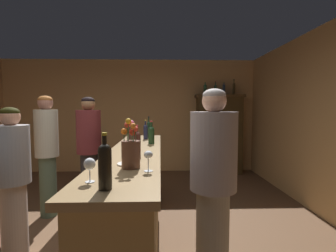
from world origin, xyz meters
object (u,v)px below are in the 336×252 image
Objects in this scene: wine_bottle_chardonnay at (130,131)px; wine_bottle_malbec at (149,129)px; wine_bottle_merlot at (146,131)px; wine_glass_front at (90,165)px; display_bottle_center at (224,89)px; wine_bottle_riesling at (151,134)px; patron_near_entrance at (89,147)px; display_bottle_left at (205,89)px; wine_bottle_syrah at (136,143)px; wine_glass_rear at (148,156)px; cheese_plate at (129,164)px; bar_counter at (135,198)px; patron_in_grey at (47,149)px; wine_glass_mid at (146,130)px; display_bottle_midleft at (215,89)px; flower_arrangement at (131,150)px; patron_redhead at (13,177)px; display_bottle_midright at (234,88)px; display_cabinet at (219,133)px; wine_bottle_rose at (105,164)px; bartender at (213,181)px.

wine_bottle_malbec is at bearing 34.44° from wine_bottle_chardonnay.
wine_glass_front is (-0.21, -2.13, -0.01)m from wine_bottle_merlot.
display_bottle_center is (1.69, 2.07, 0.78)m from wine_bottle_merlot.
wine_bottle_riesling is 0.17× the size of patron_near_entrance.
display_bottle_left is (1.25, 2.07, 0.78)m from wine_bottle_merlot.
wine_bottle_syrah is 2.04× the size of wine_glass_rear.
bar_counter is at bearing 91.84° from cheese_plate.
patron_in_grey reaches higher than wine_glass_front.
wine_bottle_merlot is at bearing -87.52° from wine_glass_mid.
flower_arrangement is at bearing -111.30° from display_bottle_midleft.
display_bottle_left reaches higher than patron_redhead.
display_bottle_midright reaches higher than wine_glass_mid.
patron_in_grey is 1.03m from patron_redhead.
display_bottle_center reaches higher than cheese_plate.
patron_in_grey reaches higher than patron_redhead.
patron_redhead is (-2.83, -3.25, -0.11)m from display_cabinet.
display_bottle_midright is at bearing 54.61° from wine_bottle_riesling.
flower_arrangement is (-0.05, -1.91, -0.00)m from wine_bottle_malbec.
display_bottle_midright is at bearing 61.34° from wine_bottle_syrah.
wine_bottle_riesling is 1.39m from wine_glass_rear.
patron_near_entrance is at bearing 118.87° from wine_bottle_syrah.
wine_bottle_rose is 2.54m from patron_near_entrance.
wine_glass_front is 0.09× the size of bartender.
bar_counter is 1.24m from patron_redhead.
wine_glass_rear reaches higher than cheese_plate.
wine_bottle_chardonnay is at bearing -55.00° from bartender.
wine_bottle_merlot is at bearing 88.76° from cheese_plate.
wine_glass_front is at bearing -96.38° from wine_bottle_malbec.
bartender is (0.65, -1.62, -0.27)m from wine_bottle_merlot.
bar_counter is 3.91m from display_bottle_midright.
wine_glass_front is at bearing -107.41° from wine_bottle_syrah.
patron_redhead reaches higher than wine_bottle_rose.
wine_bottle_syrah reaches higher than wine_bottle_riesling.
patron_near_entrance is at bearing 164.34° from wine_bottle_chardonnay.
wine_bottle_merlot is at bearing 10.47° from wine_bottle_chardonnay.
display_bottle_midleft is 0.20× the size of patron_redhead.
wine_bottle_syrah is at bearing -80.95° from wine_bottle_chardonnay.
wine_bottle_riesling is 0.63m from wine_bottle_malbec.
wine_bottle_merlot is 0.22m from wine_bottle_chardonnay.
wine_bottle_chardonnay is at bearing -169.53° from wine_bottle_merlot.
wine_bottle_merlot reaches higher than wine_glass_mid.
display_bottle_left is (1.12, 3.95, 0.79)m from wine_glass_rear.
display_bottle_midleft is at bearing 81.93° from patron_in_grey.
bar_counter is at bearing 82.38° from wine_glass_front.
patron_near_entrance is at bearing 179.82° from wine_bottle_malbec.
display_cabinet is 2.97m from wine_bottle_riesling.
display_bottle_midleft is (0.24, 0.00, -0.00)m from display_bottle_left.
wine_glass_mid is 0.97× the size of wine_glass_rear.
display_bottle_left is at bearing 84.39° from patron_in_grey.
display_bottle_center is at bearing -180.00° from display_bottle_midright.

